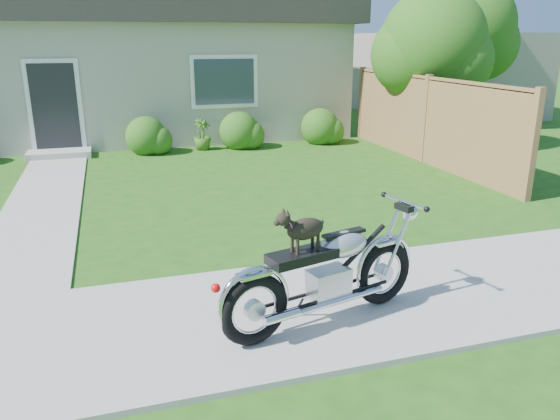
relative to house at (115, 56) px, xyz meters
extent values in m
plane|color=#235114|center=(0.00, -11.99, -2.16)|extent=(80.00, 80.00, 0.00)
cube|color=#9E9B93|center=(0.00, -11.99, -2.14)|extent=(24.00, 2.20, 0.04)
cube|color=#9E9B93|center=(-1.50, -6.99, -2.14)|extent=(1.20, 8.00, 0.03)
cube|color=#B9B5A7|center=(0.00, 0.01, -0.66)|extent=(12.00, 6.00, 3.00)
cube|color=#2D2B28|center=(0.00, 0.01, 1.34)|extent=(12.60, 6.60, 1.00)
cube|color=black|center=(-1.50, -3.02, -1.11)|extent=(1.00, 0.06, 2.10)
cube|color=#9E9B93|center=(-1.50, -3.37, -2.08)|extent=(1.40, 0.70, 0.16)
cube|color=#2D3847|center=(2.50, -3.02, -0.56)|extent=(1.70, 0.05, 1.30)
cube|color=olive|center=(6.30, -6.24, -1.26)|extent=(0.08, 6.50, 1.80)
cube|color=olive|center=(6.30, -2.99, -1.21)|extent=(0.12, 0.12, 1.90)
cube|color=olive|center=(6.30, -6.24, -1.21)|extent=(0.12, 0.12, 1.90)
cube|color=olive|center=(6.30, -9.49, -1.21)|extent=(0.12, 0.12, 1.90)
cube|color=olive|center=(6.30, -6.24, -0.34)|extent=(0.08, 6.50, 0.08)
cylinder|color=#3D2B1C|center=(7.09, -5.04, -1.13)|extent=(0.28, 0.28, 2.06)
sphere|color=#2B5B18|center=(7.09, -5.04, 0.40)|extent=(2.47, 2.47, 2.47)
sphere|color=#2B5B18|center=(7.49, -5.34, -0.01)|extent=(1.81, 1.81, 1.81)
cylinder|color=#3D2B1C|center=(9.85, -2.33, -0.97)|extent=(0.28, 0.28, 2.37)
sphere|color=#2B5B18|center=(9.85, -2.33, 0.78)|extent=(2.85, 2.85, 2.85)
sphere|color=#2B5B18|center=(10.25, -2.63, 0.31)|extent=(2.09, 2.09, 2.09)
sphere|color=#2B5B18|center=(2.74, -3.49, -1.74)|extent=(0.99, 0.99, 0.99)
sphere|color=#2B5B18|center=(4.90, -3.49, -1.74)|extent=(0.99, 0.99, 0.99)
sphere|color=#2B5B18|center=(0.47, -3.49, -1.75)|extent=(0.96, 0.96, 0.96)
imported|color=#3C681C|center=(1.82, -3.44, -1.78)|extent=(0.59, 0.59, 0.76)
torus|color=black|center=(2.19, -12.19, -1.78)|extent=(0.68, 0.27, 0.67)
torus|color=black|center=(0.74, -12.56, -1.78)|extent=(0.68, 0.27, 0.67)
cube|color=silver|center=(1.52, -12.37, -1.73)|extent=(0.45, 0.33, 0.30)
ellipsoid|color=silver|center=(1.68, -12.32, -1.36)|extent=(0.57, 0.41, 0.26)
cube|color=black|center=(1.23, -12.44, -1.38)|extent=(0.69, 0.41, 0.09)
cube|color=silver|center=(2.19, -12.19, -1.44)|extent=(0.33, 0.21, 0.03)
cube|color=silver|center=(0.74, -12.56, -1.44)|extent=(0.33, 0.21, 0.03)
cylinder|color=silver|center=(2.41, -12.14, -1.06)|extent=(0.18, 0.59, 0.03)
sphere|color=silver|center=(2.48, -12.12, -1.18)|extent=(0.21, 0.21, 0.17)
cylinder|color=silver|center=(1.55, -12.49, -1.86)|extent=(1.08, 0.33, 0.06)
ellipsoid|color=black|center=(1.25, -12.43, -1.13)|extent=(0.41, 0.26, 0.20)
sphere|color=black|center=(1.03, -12.49, -1.00)|extent=(0.15, 0.15, 0.12)
cylinder|color=black|center=(1.14, -12.42, -1.26)|extent=(0.04, 0.04, 0.15)
cylinder|color=black|center=(1.16, -12.50, -1.26)|extent=(0.04, 0.04, 0.15)
cylinder|color=black|center=(1.35, -12.36, -1.26)|extent=(0.04, 0.04, 0.15)
cylinder|color=black|center=(1.37, -12.45, -1.26)|extent=(0.04, 0.04, 0.15)
torus|color=#A92D76|center=(1.08, -12.48, -1.05)|extent=(0.08, 0.11, 0.10)
camera|label=1|loc=(-0.32, -16.73, 0.50)|focal=35.00mm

